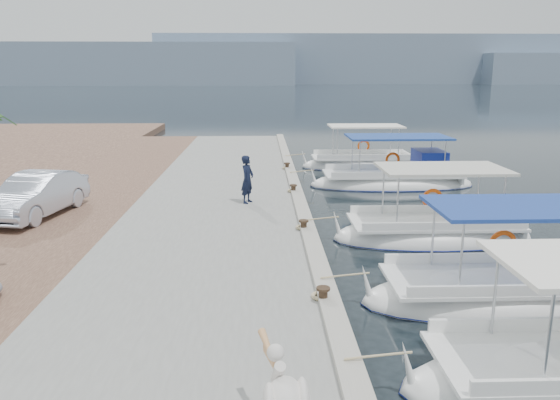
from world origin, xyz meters
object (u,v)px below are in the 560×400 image
(fisherman, at_px, (247,179))
(fishing_caique_c, at_px, (433,236))
(fishing_caique_b, at_px, (508,298))
(fishing_caique_d, at_px, (394,182))
(fishing_caique_e, at_px, (361,165))
(parked_car, at_px, (36,195))

(fisherman, bearing_deg, fishing_caique_c, -92.09)
(fishing_caique_b, bearing_deg, fisherman, 128.09)
(fishing_caique_d, distance_m, fishing_caique_e, 4.81)
(fisherman, distance_m, parked_car, 6.82)
(fishing_caique_d, xyz_separation_m, fisherman, (-6.40, -4.99, 1.15))
(fishing_caique_d, bearing_deg, fishing_caique_c, -95.10)
(fishing_caique_b, relative_size, fishing_caique_d, 0.90)
(fishing_caique_e, xyz_separation_m, parked_car, (-12.44, -11.29, 1.06))
(fishing_caique_e, bearing_deg, fisherman, -120.72)
(fishing_caique_b, distance_m, fishing_caique_d, 12.56)
(fishing_caique_c, relative_size, parked_car, 1.47)
(fishing_caique_b, xyz_separation_m, fishing_caique_e, (-0.13, 17.31, 0.00))
(parked_car, bearing_deg, fisherman, 23.69)
(parked_car, bearing_deg, fishing_caique_e, 52.92)
(fishing_caique_d, bearing_deg, parked_car, -153.43)
(fishing_caique_b, height_order, parked_car, fishing_caique_b)
(fishing_caique_d, distance_m, fisherman, 8.19)
(fishing_caique_e, bearing_deg, fishing_caique_b, -89.57)
(fishing_caique_c, xyz_separation_m, parked_car, (-12.33, 1.37, 1.06))
(fishing_caique_c, relative_size, fisherman, 3.66)
(parked_car, bearing_deg, fishing_caique_d, 37.26)
(fisherman, bearing_deg, parked_car, 127.90)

